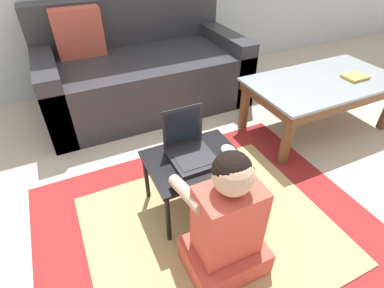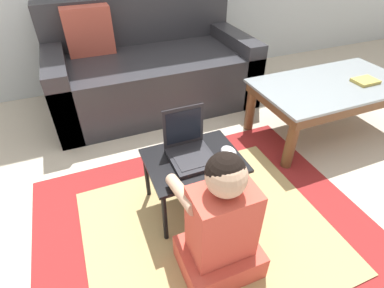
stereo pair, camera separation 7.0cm
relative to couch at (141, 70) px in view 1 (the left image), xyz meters
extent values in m
plane|color=beige|center=(-0.11, -1.34, -0.29)|extent=(16.00, 16.00, 0.00)
cube|color=maroon|center=(-0.13, -1.51, -0.29)|extent=(1.73, 1.47, 0.01)
cube|color=tan|center=(-0.13, -1.51, -0.28)|extent=(1.25, 1.06, 0.00)
cube|color=#2D2D33|center=(0.01, -0.05, -0.07)|extent=(1.63, 0.90, 0.44)
cube|color=#2D2D33|center=(0.01, 0.30, 0.34)|extent=(1.63, 0.20, 0.38)
cube|color=#2D2D33|center=(-0.73, -0.05, -0.02)|extent=(0.16, 0.90, 0.55)
cube|color=#2D2D33|center=(0.74, -0.05, -0.02)|extent=(0.16, 0.90, 0.55)
cube|color=#B24C3D|center=(-0.43, 0.13, 0.33)|extent=(0.36, 0.14, 0.36)
cube|color=gray|center=(1.06, -0.99, 0.11)|extent=(1.09, 0.60, 0.02)
cube|color=brown|center=(1.06, -0.99, 0.06)|extent=(1.05, 0.57, 0.07)
cylinder|color=brown|center=(0.57, -1.23, -0.10)|extent=(0.07, 0.07, 0.39)
cylinder|color=brown|center=(0.57, -0.74, -0.10)|extent=(0.07, 0.07, 0.39)
cylinder|color=brown|center=(1.55, -0.74, -0.10)|extent=(0.07, 0.07, 0.39)
cube|color=black|center=(-0.13, -1.31, 0.04)|extent=(0.49, 0.38, 0.02)
cylinder|color=black|center=(-0.35, -1.47, -0.13)|extent=(0.02, 0.02, 0.32)
cylinder|color=black|center=(0.09, -1.47, -0.13)|extent=(0.02, 0.02, 0.32)
cylinder|color=black|center=(-0.35, -1.14, -0.13)|extent=(0.02, 0.02, 0.32)
cylinder|color=black|center=(0.09, -1.14, -0.13)|extent=(0.02, 0.02, 0.32)
cube|color=#232328|center=(-0.14, -1.31, 0.06)|extent=(0.22, 0.24, 0.02)
cube|color=#28282D|center=(-0.14, -1.33, 0.07)|extent=(0.18, 0.14, 0.00)
cube|color=#232328|center=(-0.14, -1.19, 0.18)|extent=(0.22, 0.01, 0.23)
cube|color=black|center=(-0.14, -1.20, 0.18)|extent=(0.19, 0.00, 0.19)
ellipsoid|color=silver|center=(0.05, -1.35, 0.07)|extent=(0.07, 0.10, 0.04)
cube|color=#CC4C3D|center=(-0.17, -1.71, -0.22)|extent=(0.35, 0.28, 0.15)
cube|color=#CC4C3D|center=(-0.17, -1.71, 0.03)|extent=(0.26, 0.18, 0.36)
sphere|color=tan|center=(-0.17, -1.71, 0.29)|extent=(0.16, 0.16, 0.16)
sphere|color=black|center=(-0.17, -1.70, 0.31)|extent=(0.15, 0.15, 0.15)
cylinder|color=tan|center=(-0.30, -1.57, 0.12)|extent=(0.06, 0.30, 0.14)
cylinder|color=tan|center=(-0.05, -1.57, 0.12)|extent=(0.06, 0.30, 0.14)
cube|color=tan|center=(1.27, -1.06, 0.12)|extent=(0.17, 0.12, 0.02)
camera|label=1|loc=(-0.65, -2.37, 1.04)|focal=28.00mm
camera|label=2|loc=(-0.59, -2.39, 1.04)|focal=28.00mm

